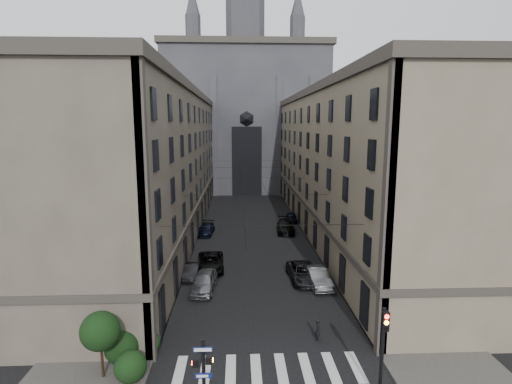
{
  "coord_description": "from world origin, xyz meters",
  "views": [
    {
      "loc": [
        -1.71,
        -16.54,
        14.31
      ],
      "look_at": [
        -0.38,
        13.32,
        9.28
      ],
      "focal_mm": 28.0,
      "sensor_mm": 36.0,
      "label": 1
    }
  ],
  "objects": [
    {
      "name": "car_right_midnear",
      "position": [
        4.27,
        18.47,
        0.77
      ],
      "size": [
        2.85,
        5.69,
        1.55
      ],
      "primitive_type": "imported",
      "rotation": [
        0.0,
        0.0,
        0.05
      ],
      "color": "black",
      "rests_on": "ground"
    },
    {
      "name": "traffic_light_right",
      "position": [
        5.6,
        1.92,
        3.29
      ],
      "size": [
        0.34,
        0.5,
        5.2
      ],
      "color": "black",
      "rests_on": "ground"
    },
    {
      "name": "car_right_far",
      "position": [
        6.2,
        41.24,
        0.67
      ],
      "size": [
        1.84,
        4.02,
        1.33
      ],
      "primitive_type": "imported",
      "rotation": [
        0.0,
        0.0,
        -0.07
      ],
      "color": "black",
      "rests_on": "ground"
    },
    {
      "name": "car_left_midfar",
      "position": [
        -4.56,
        21.71,
        0.78
      ],
      "size": [
        2.88,
        5.74,
        1.56
      ],
      "primitive_type": "imported",
      "rotation": [
        0.0,
        0.0,
        0.05
      ],
      "color": "black",
      "rests_on": "ground"
    },
    {
      "name": "car_right_midfar",
      "position": [
        4.64,
        35.59,
        0.82
      ],
      "size": [
        2.79,
        5.86,
        1.65
      ],
      "primitive_type": "imported",
      "rotation": [
        0.0,
        0.0,
        -0.09
      ],
      "color": "black",
      "rests_on": "ground"
    },
    {
      "name": "pedestrian_signal_left",
      "position": [
        -3.51,
        1.5,
        2.32
      ],
      "size": [
        1.02,
        0.38,
        4.0
      ],
      "color": "black",
      "rests_on": "ground"
    },
    {
      "name": "car_left_near",
      "position": [
        -4.78,
        16.57,
        0.82
      ],
      "size": [
        2.31,
        4.96,
        1.64
      ],
      "primitive_type": "imported",
      "rotation": [
        0.0,
        0.0,
        -0.08
      ],
      "color": "slate",
      "rests_on": "ground"
    },
    {
      "name": "shrub_cluster",
      "position": [
        -8.72,
        5.01,
        1.8
      ],
      "size": [
        3.9,
        4.4,
        3.9
      ],
      "color": "black",
      "rests_on": "sidewalk_left"
    },
    {
      "name": "pedestrian",
      "position": [
        3.53,
        8.0,
        0.79
      ],
      "size": [
        0.39,
        0.58,
        1.57
      ],
      "primitive_type": "imported",
      "rotation": [
        0.0,
        0.0,
        1.55
      ],
      "color": "black",
      "rests_on": "ground"
    },
    {
      "name": "car_right_near",
      "position": [
        5.33,
        17.25,
        0.8
      ],
      "size": [
        2.07,
        4.97,
        1.6
      ],
      "primitive_type": "imported",
      "rotation": [
        0.0,
        0.0,
        0.08
      ],
      "color": "slate",
      "rests_on": "ground"
    },
    {
      "name": "zebra_crossing",
      "position": [
        0.0,
        5.0,
        0.01
      ],
      "size": [
        11.0,
        3.2,
        0.01
      ],
      "primitive_type": "cube",
      "color": "beige",
      "rests_on": "ground"
    },
    {
      "name": "sidewalk_right",
      "position": [
        10.5,
        36.0,
        0.07
      ],
      "size": [
        7.0,
        80.0,
        0.15
      ],
      "primitive_type": "cube",
      "color": "#383533",
      "rests_on": "ground"
    },
    {
      "name": "building_right",
      "position": [
        13.44,
        36.0,
        9.34
      ],
      "size": [
        13.6,
        60.6,
        18.85
      ],
      "color": "brown",
      "rests_on": "ground"
    },
    {
      "name": "car_left_far",
      "position": [
        -6.09,
        34.89,
        0.71
      ],
      "size": [
        2.4,
        5.02,
        1.41
      ],
      "primitive_type": "imported",
      "rotation": [
        0.0,
        0.0,
        -0.09
      ],
      "color": "black",
      "rests_on": "ground"
    },
    {
      "name": "tram_wires",
      "position": [
        0.0,
        35.63,
        7.25
      ],
      "size": [
        14.0,
        60.0,
        0.43
      ],
      "color": "black",
      "rests_on": "ground"
    },
    {
      "name": "sidewalk_left",
      "position": [
        -10.5,
        36.0,
        0.07
      ],
      "size": [
        7.0,
        80.0,
        0.15
      ],
      "primitive_type": "cube",
      "color": "#383533",
      "rests_on": "ground"
    },
    {
      "name": "gothic_tower",
      "position": [
        0.0,
        74.96,
        17.8
      ],
      "size": [
        35.0,
        23.0,
        58.0
      ],
      "color": "#2D2D33",
      "rests_on": "ground"
    },
    {
      "name": "building_left",
      "position": [
        -13.44,
        36.0,
        9.34
      ],
      "size": [
        13.6,
        60.6,
        18.85
      ],
      "color": "#4C443A",
      "rests_on": "ground"
    },
    {
      "name": "car_left_midnear",
      "position": [
        -6.2,
        19.67,
        0.64
      ],
      "size": [
        1.52,
        3.93,
        1.28
      ],
      "primitive_type": "imported",
      "rotation": [
        0.0,
        0.0,
        -0.04
      ],
      "color": "black",
      "rests_on": "ground"
    }
  ]
}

